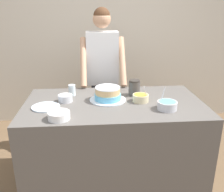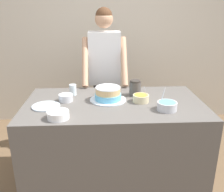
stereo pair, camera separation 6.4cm
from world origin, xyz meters
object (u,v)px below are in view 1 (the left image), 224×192
frosting_bowl_white (65,98)px  frosting_bowl_orange (141,98)px  cake (108,94)px  ceramic_plate (46,107)px  drinking_glass (72,90)px  frosting_bowl_blue (167,105)px  stoneware_jar (134,88)px  person_baker (102,65)px  frosting_bowl_pink (59,115)px

frosting_bowl_white → frosting_bowl_orange: size_ratio=0.77×
cake → frosting_bowl_white: (-0.41, -0.00, -0.02)m
frosting_bowl_white → ceramic_plate: size_ratio=0.54×
drinking_glass → ceramic_plate: bearing=-124.9°
cake → drinking_glass: bearing=154.3°
frosting_bowl_blue → frosting_bowl_orange: 0.29m
frosting_bowl_blue → stoneware_jar: 0.46m
person_baker → drinking_glass: bearing=-121.8°
person_baker → frosting_bowl_blue: bearing=-61.9°
person_baker → frosting_bowl_pink: (-0.41, -1.12, -0.15)m
person_baker → cake: bearing=-88.6°
cake → stoneware_jar: size_ratio=2.21×
drinking_glass → ceramic_plate: drinking_glass is taller
cake → ceramic_plate: bearing=-166.2°
person_baker → ceramic_plate: bearing=-122.9°
drinking_glass → ceramic_plate: (-0.22, -0.31, -0.05)m
frosting_bowl_orange → frosting_bowl_pink: bearing=-155.2°
frosting_bowl_white → stoneware_jar: (0.69, 0.13, 0.04)m
frosting_bowl_white → stoneware_jar: bearing=10.8°
cake → stoneware_jar: 0.31m
frosting_bowl_blue → drinking_glass: bearing=152.9°
frosting_bowl_white → frosting_bowl_orange: 0.72m
frosting_bowl_white → ceramic_plate: 0.22m
cake → frosting_bowl_pink: bearing=-136.6°
cake → frosting_bowl_pink: 0.58m
cake → frosting_bowl_pink: size_ratio=1.97×
frosting_bowl_blue → frosting_bowl_white: bearing=163.7°
ceramic_plate → cake: bearing=13.8°
frosting_bowl_blue → ceramic_plate: bearing=173.1°
frosting_bowl_blue → drinking_glass: size_ratio=1.69×
frosting_bowl_orange → stoneware_jar: (-0.03, 0.19, 0.04)m
cake → frosting_bowl_orange: (0.31, -0.06, -0.02)m
frosting_bowl_white → drinking_glass: bearing=73.3°
frosting_bowl_orange → cake: bearing=169.2°
frosting_bowl_orange → person_baker: bearing=113.0°
frosting_bowl_blue → drinking_glass: frosting_bowl_blue is taller
frosting_bowl_orange → drinking_glass: 0.71m
person_baker → frosting_bowl_orange: 0.86m
cake → drinking_glass: (-0.36, 0.17, -0.00)m
frosting_bowl_pink → drinking_glass: (0.07, 0.57, 0.02)m
cake → frosting_bowl_pink: cake is taller
frosting_bowl_blue → ceramic_plate: 1.09m
frosting_bowl_orange → frosting_bowl_blue: bearing=-47.1°
person_baker → cake: size_ratio=4.92×
drinking_glass → person_baker: bearing=58.2°
frosting_bowl_white → frosting_bowl_orange: bearing=-4.4°
frosting_bowl_white → frosting_bowl_blue: (0.92, -0.27, 0.00)m
person_baker → cake: (0.02, -0.72, -0.12)m
stoneware_jar → frosting_bowl_white: bearing=-169.2°
frosting_bowl_white → ceramic_plate: frosting_bowl_white is taller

